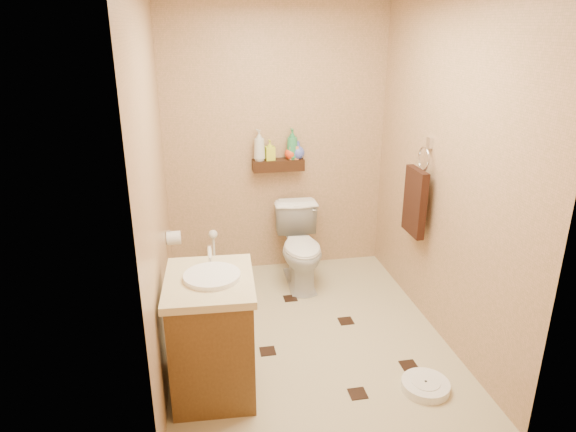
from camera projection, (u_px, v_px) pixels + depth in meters
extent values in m
plane|color=#BCAD89|center=(305.00, 335.00, 3.87)|extent=(2.50, 2.50, 0.00)
cube|color=tan|center=(277.00, 143.00, 4.61)|extent=(2.00, 0.04, 2.40)
cube|color=tan|center=(369.00, 261.00, 2.30)|extent=(2.00, 0.04, 2.40)
cube|color=tan|center=(155.00, 191.00, 3.28)|extent=(0.04, 2.50, 2.40)
cube|color=tan|center=(445.00, 175.00, 3.63)|extent=(0.04, 2.50, 2.40)
cube|color=#32160D|center=(278.00, 165.00, 4.60)|extent=(0.46, 0.14, 0.10)
cube|color=black|center=(268.00, 351.00, 3.67)|extent=(0.11, 0.11, 0.01)
cube|color=black|center=(346.00, 321.00, 4.05)|extent=(0.11, 0.11, 0.01)
cube|color=black|center=(358.00, 394.00, 3.25)|extent=(0.11, 0.11, 0.01)
cube|color=black|center=(235.00, 303.00, 4.32)|extent=(0.11, 0.11, 0.01)
cube|color=black|center=(409.00, 365.00, 3.52)|extent=(0.11, 0.11, 0.01)
cube|color=black|center=(290.00, 298.00, 4.39)|extent=(0.11, 0.11, 0.01)
imported|color=white|center=(301.00, 247.00, 4.54)|extent=(0.41, 0.70, 0.70)
cube|color=brown|center=(212.00, 338.00, 3.19)|extent=(0.52, 0.63, 0.74)
cube|color=beige|center=(209.00, 282.00, 3.06)|extent=(0.56, 0.67, 0.05)
cylinder|color=white|center=(212.00, 277.00, 3.05)|extent=(0.34, 0.34, 0.05)
cylinder|color=silver|center=(210.00, 254.00, 3.22)|extent=(0.03, 0.03, 0.11)
cylinder|color=white|center=(425.00, 386.00, 3.28)|extent=(0.40, 0.40, 0.06)
cylinder|color=white|center=(426.00, 382.00, 3.27)|extent=(0.18, 0.18, 0.01)
cylinder|color=#18615A|center=(215.00, 273.00, 4.70)|extent=(0.11, 0.11, 0.12)
cylinder|color=white|center=(214.00, 251.00, 4.62)|extent=(0.02, 0.02, 0.35)
sphere|color=white|center=(213.00, 234.00, 4.57)|extent=(0.08, 0.08, 0.08)
cube|color=silver|center=(430.00, 143.00, 3.79)|extent=(0.03, 0.06, 0.08)
torus|color=silver|center=(424.00, 159.00, 3.83)|extent=(0.02, 0.19, 0.19)
cube|color=black|center=(415.00, 202.00, 3.94)|extent=(0.06, 0.30, 0.52)
cylinder|color=white|center=(174.00, 238.00, 4.10)|extent=(0.11, 0.11, 0.11)
cylinder|color=silver|center=(168.00, 231.00, 4.07)|extent=(0.04, 0.02, 0.02)
imported|color=beige|center=(259.00, 145.00, 4.50)|extent=(0.14, 0.14, 0.27)
imported|color=#CEDA2E|center=(270.00, 150.00, 4.53)|extent=(0.09, 0.09, 0.18)
imported|color=red|center=(291.00, 151.00, 4.57)|extent=(0.15, 0.15, 0.14)
imported|color=#2D8751|center=(292.00, 144.00, 4.55)|extent=(0.11, 0.11, 0.27)
imported|color=#EC834E|center=(294.00, 149.00, 4.57)|extent=(0.08, 0.09, 0.18)
imported|color=#4A5AB9|center=(298.00, 150.00, 4.58)|extent=(0.15, 0.15, 0.16)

